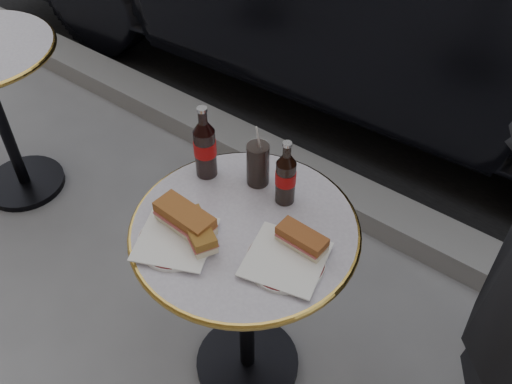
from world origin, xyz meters
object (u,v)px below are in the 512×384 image
Objects in this scene: cola_glass at (258,164)px; plate_right at (286,261)px; cola_bottle_right at (286,172)px; plate_left at (176,241)px; bistro_table at (246,305)px; cola_bottle_left at (205,142)px.

plate_right is at bearing -39.72° from cola_glass.
cola_bottle_right is at bearing -7.50° from cola_glass.
cola_bottle_right reaches higher than plate_left.
bistro_table is at bearing -100.90° from cola_bottle_right.
cola_glass reaches higher than plate_left.
plate_left reaches higher than bistro_table.
cola_bottle_right is at bearing 79.10° from bistro_table.
bistro_table is 3.68× the size of plate_left.
plate_left is 0.29m from plate_right.
plate_right is (0.26, 0.12, 0.00)m from plate_left.
cola_bottle_right is at bearing 125.69° from plate_right.
cola_glass is (-0.23, 0.19, 0.06)m from plate_right.
bistro_table is at bearing -24.44° from cola_bottle_left.
cola_bottle_left is at bearing 160.39° from plate_right.
cola_bottle_left is 0.16m from cola_glass.
plate_right is 1.46× the size of cola_glass.
plate_right is 0.86× the size of cola_bottle_left.
plate_left is 0.34m from cola_bottle_right.
cola_bottle_left reaches higher than plate_right.
plate_right is at bearing -12.46° from bistro_table.
plate_right is 0.98× the size of cola_bottle_right.
cola_bottle_left is at bearing -156.72° from cola_glass.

